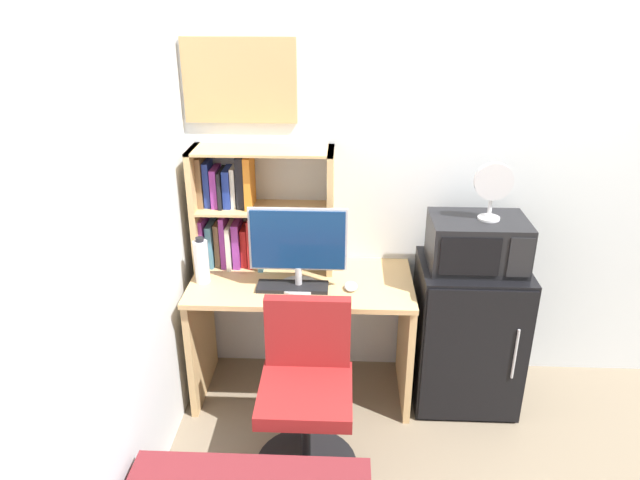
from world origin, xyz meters
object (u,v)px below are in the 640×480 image
desk_fan (493,186)px  mini_fridge (467,333)px  computer_mouse (351,286)px  water_bottle (202,261)px  desk_chair (306,400)px  microwave (477,243)px  wall_corkboard (240,81)px  monitor (298,245)px  keyboard (293,287)px  hutch_bookshelf (245,210)px

desk_fan → mini_fridge: bearing=176.0°
computer_mouse → water_bottle: bearing=176.6°
computer_mouse → desk_chair: size_ratio=0.12×
microwave → wall_corkboard: bearing=167.3°
mini_fridge → desk_fan: bearing=-4.0°
monitor → desk_chair: 0.76m
mini_fridge → desk_chair: desk_chair is taller
monitor → microwave: 0.92m
monitor → keyboard: size_ratio=1.35×
monitor → computer_mouse: 0.35m
water_bottle → computer_mouse: bearing=-3.4°
monitor → mini_fridge: bearing=4.9°
desk_fan → hutch_bookshelf: bearing=171.7°
keyboard → desk_chair: 0.59m
keyboard → desk_fan: bearing=5.3°
mini_fridge → desk_fan: size_ratio=2.77×
mini_fridge → desk_chair: size_ratio=0.98×
computer_mouse → mini_fridge: bearing=7.5°
keyboard → water_bottle: bearing=173.3°
hutch_bookshelf → water_bottle: (-0.20, -0.22, -0.21)m
wall_corkboard → monitor: bearing=-48.5°
mini_fridge → microwave: microwave is taller
mini_fridge → microwave: 0.54m
hutch_bookshelf → computer_mouse: (0.58, -0.27, -0.31)m
mini_fridge → desk_chair: 1.01m
keyboard → mini_fridge: (0.95, 0.09, -0.32)m
monitor → water_bottle: bearing=175.5°
monitor → wall_corkboard: 0.90m
computer_mouse → desk_chair: desk_chair is taller
computer_mouse → water_bottle: water_bottle is taller
monitor → desk_fan: bearing=4.5°
monitor → wall_corkboard: size_ratio=0.85×
hutch_bookshelf → computer_mouse: hutch_bookshelf is taller
desk_fan → desk_chair: 1.37m
mini_fridge → desk_fan: 0.85m
hutch_bookshelf → wall_corkboard: size_ratio=1.28×
computer_mouse → water_bottle: size_ratio=0.40×
hutch_bookshelf → water_bottle: bearing=-132.5°
hutch_bookshelf → computer_mouse: 0.71m
desk_chair → keyboard: bearing=102.2°
hutch_bookshelf → wall_corkboard: (-0.01, 0.10, 0.67)m
keyboard → wall_corkboard: wall_corkboard is taller
water_bottle → microwave: 1.44m
microwave → wall_corkboard: size_ratio=0.83×
keyboard → desk_fan: desk_fan is taller
hutch_bookshelf → desk_fan: bearing=-8.3°
desk_chair → mini_fridge: bearing=33.2°
hutch_bookshelf → desk_chair: bearing=-62.7°
monitor → water_bottle: 0.53m
hutch_bookshelf → monitor: hutch_bookshelf is taller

